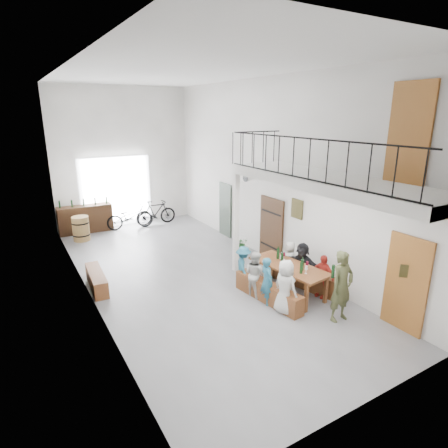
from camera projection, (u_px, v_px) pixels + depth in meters
floor at (189, 274)px, 10.84m from camera, size 12.00×12.00×0.00m
room_walls at (186, 150)px, 9.82m from camera, size 12.00×12.00×12.00m
gateway_portal at (116, 192)px, 15.14m from camera, size 2.80×0.08×2.80m
right_wall_decor at (308, 218)px, 10.11m from camera, size 0.07×8.28×5.07m
balcony at (326, 184)px, 8.37m from camera, size 1.52×5.62×4.00m
tasting_table at (289, 268)px, 9.46m from camera, size 1.12×2.20×0.79m
bench_inner at (268, 292)px, 9.22m from camera, size 0.58×2.11×0.48m
bench_wall at (303, 278)px, 9.97m from camera, size 0.79×2.25×0.52m
tableware at (291, 260)px, 9.38m from camera, size 0.37×1.17×0.35m
side_bench at (97, 280)px, 9.92m from camera, size 0.44×1.62×0.45m
oak_barrel at (81, 229)px, 13.55m from camera, size 0.61×0.61×0.89m
serving_counter at (85, 219)px, 14.50m from camera, size 2.02×0.63×1.05m
counter_bottles at (84, 202)px, 14.29m from camera, size 1.75×0.19×0.28m
guest_left_a at (285, 287)px, 8.57m from camera, size 0.51×0.70×1.30m
guest_left_b at (267, 281)px, 9.00m from camera, size 0.35×0.48×1.20m
guest_left_c at (255, 274)px, 9.41m from camera, size 0.53×0.63×1.19m
guest_left_d at (243, 266)px, 9.95m from camera, size 0.66×0.82×1.11m
guest_right_a at (322, 276)px, 9.36m from camera, size 0.37×0.69×1.12m
guest_right_b at (302, 265)px, 9.86m from camera, size 0.70×1.21×1.24m
guest_right_c at (289, 260)px, 10.38m from camera, size 0.54×0.64×1.10m
host_standing at (342, 286)px, 8.23m from camera, size 0.60×0.39×1.63m
potted_plant at (242, 243)px, 12.76m from camera, size 0.41×0.37×0.40m
bicycle_near at (130, 217)px, 14.93m from camera, size 1.88×0.81×0.96m
bicycle_far at (156, 212)px, 15.50m from camera, size 1.70×0.52×1.01m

